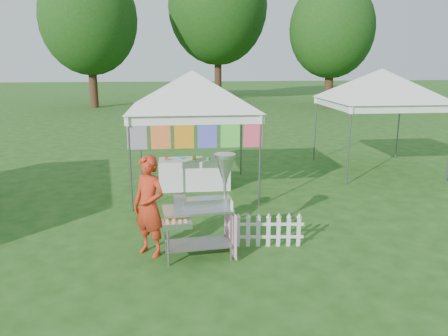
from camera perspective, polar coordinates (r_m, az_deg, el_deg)
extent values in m
plane|color=#1D4A15|center=(7.94, -2.81, -10.23)|extent=(120.00, 120.00, 0.00)
cylinder|color=#59595E|center=(9.62, -12.14, 0.44)|extent=(0.04, 0.04, 2.10)
cylinder|color=#59595E|center=(9.74, 4.72, 0.87)|extent=(0.04, 0.04, 2.10)
cylinder|color=#59595E|center=(12.39, -10.88, 3.51)|extent=(0.04, 0.04, 2.10)
cylinder|color=#59595E|center=(12.48, 2.25, 3.83)|extent=(0.04, 0.04, 2.10)
cube|color=white|center=(9.40, -3.75, 6.31)|extent=(3.00, 0.03, 0.22)
cube|color=white|center=(12.22, -4.37, 8.08)|extent=(3.00, 0.03, 0.22)
pyramid|color=white|center=(10.74, -4.20, 12.62)|extent=(4.24, 4.24, 0.90)
cylinder|color=#59595E|center=(9.39, -3.76, 6.79)|extent=(3.00, 0.03, 0.03)
cube|color=#32BBA0|center=(9.47, -11.33, 4.47)|extent=(0.42, 0.01, 0.70)
cube|color=red|center=(9.44, -8.29, 4.56)|extent=(0.42, 0.01, 0.70)
cube|color=red|center=(9.43, -5.25, 4.65)|extent=(0.42, 0.01, 0.70)
cube|color=purple|center=(9.45, -2.21, 4.72)|extent=(0.42, 0.01, 0.70)
cube|color=#19994D|center=(9.50, 0.81, 4.77)|extent=(0.42, 0.01, 0.70)
cube|color=#CE198C|center=(9.58, 3.79, 4.82)|extent=(0.42, 0.01, 0.70)
cylinder|color=#59595E|center=(11.91, 16.01, 2.80)|extent=(0.04, 0.04, 2.10)
cylinder|color=#59595E|center=(14.53, 11.83, 4.99)|extent=(0.04, 0.04, 2.10)
cylinder|color=#59595E|center=(15.65, 21.81, 4.92)|extent=(0.04, 0.04, 2.10)
cube|color=white|center=(12.38, 22.45, 7.15)|extent=(3.00, 0.03, 0.22)
cube|color=white|center=(14.92, 17.26, 8.57)|extent=(3.00, 0.03, 0.22)
pyramid|color=white|center=(13.58, 19.97, 12.12)|extent=(4.24, 4.24, 0.90)
cylinder|color=#59595E|center=(12.37, 22.48, 7.51)|extent=(3.00, 0.03, 0.03)
cylinder|color=#3A2215|center=(31.75, -16.76, 11.14)|extent=(0.56, 0.56, 3.96)
ellipsoid|color=#215317|center=(31.83, -17.27, 18.10)|extent=(6.40, 6.40, 7.36)
cylinder|color=#3A2215|center=(35.40, -0.79, 12.67)|extent=(0.56, 0.56, 4.84)
ellipsoid|color=#215317|center=(35.60, -0.81, 20.30)|extent=(7.60, 7.60, 8.74)
cylinder|color=#3A2215|center=(31.06, 13.54, 10.89)|extent=(0.56, 0.56, 3.52)
ellipsoid|color=#215317|center=(31.09, 13.92, 17.22)|extent=(5.60, 5.60, 6.44)
cylinder|color=gray|center=(7.13, -7.33, -9.48)|extent=(0.04, 0.04, 0.85)
cylinder|color=gray|center=(7.28, 0.93, -8.88)|extent=(0.04, 0.04, 0.85)
cylinder|color=gray|center=(7.56, -7.63, -8.09)|extent=(0.04, 0.04, 0.85)
cylinder|color=gray|center=(7.70, 0.15, -7.55)|extent=(0.04, 0.04, 0.85)
cube|color=gray|center=(7.47, -3.41, -9.84)|extent=(1.13, 0.64, 0.01)
cube|color=#B7B7BC|center=(7.25, -3.49, -5.38)|extent=(1.19, 0.68, 0.04)
cube|color=#B7B7BC|center=(7.29, -2.22, -4.51)|extent=(0.82, 0.32, 0.14)
cube|color=gray|center=(7.22, -5.79, -4.48)|extent=(0.21, 0.23, 0.21)
cylinder|color=gray|center=(7.24, 0.12, -1.83)|extent=(0.05, 0.05, 0.85)
cone|color=#B7B7BC|center=(7.18, 0.12, -0.01)|extent=(0.37, 0.37, 0.38)
cylinder|color=#B7B7BC|center=(7.13, 0.12, 1.61)|extent=(0.39, 0.39, 0.06)
cube|color=#B7B7BC|center=(6.90, -6.16, -7.29)|extent=(0.48, 0.33, 0.09)
cube|color=pink|center=(7.50, 0.98, -8.16)|extent=(0.09, 0.71, 0.77)
cube|color=white|center=(7.05, 1.03, -4.93)|extent=(0.03, 0.13, 0.17)
imported|color=#B72E16|center=(7.44, -9.75, -4.93)|extent=(0.75, 0.72, 1.73)
cube|color=silver|center=(7.83, 1.84, -8.34)|extent=(0.07, 0.03, 0.56)
cube|color=silver|center=(7.84, 3.17, -8.32)|extent=(0.07, 0.03, 0.56)
cube|color=silver|center=(7.85, 4.49, -8.30)|extent=(0.07, 0.03, 0.56)
cube|color=silver|center=(7.87, 5.81, -8.27)|extent=(0.07, 0.03, 0.56)
cube|color=silver|center=(7.90, 7.12, -8.24)|extent=(0.07, 0.03, 0.56)
cube|color=silver|center=(7.92, 8.42, -8.21)|extent=(0.07, 0.03, 0.56)
cube|color=silver|center=(7.95, 9.72, -8.17)|extent=(0.07, 0.03, 0.56)
cube|color=silver|center=(7.91, 5.79, -8.94)|extent=(1.26, 0.14, 0.05)
cube|color=silver|center=(7.82, 5.84, -7.32)|extent=(1.26, 0.14, 0.05)
cube|color=white|center=(11.29, -3.88, -0.75)|extent=(1.80, 0.70, 0.77)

